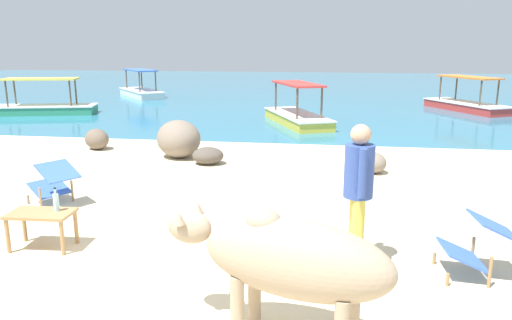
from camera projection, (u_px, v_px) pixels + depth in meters
sand_beach at (181, 262)px, 5.69m from camera, size 18.00×14.00×0.04m
water_surface at (300, 91)px, 26.86m from camera, size 60.00×36.00×0.03m
cow at (289, 258)px, 3.95m from camera, size 2.06×1.04×1.15m
low_bench_table at (41, 218)px, 5.95m from camera, size 0.78×0.48×0.46m
bottle at (56, 202)px, 5.94m from camera, size 0.07×0.07×0.30m
deck_chair_near at (478, 243)px, 5.21m from camera, size 0.80×0.58×0.68m
deck_chair_far at (54, 181)px, 7.57m from camera, size 0.93×0.85×0.68m
person_standing at (358, 186)px, 5.32m from camera, size 0.32×0.51×1.62m
shore_rock_large at (208, 156)px, 10.21m from camera, size 0.71×0.63×0.36m
shore_rock_medium at (373, 163)px, 9.50m from camera, size 0.71×0.72×0.41m
shore_rock_small at (97, 139)px, 11.63m from camera, size 0.80×0.75×0.49m
shore_rock_flat at (179, 139)px, 10.78m from camera, size 1.41×1.42×0.83m
boat_red at (466, 103)px, 18.62m from camera, size 2.70×3.80×1.29m
boat_green at (43, 106)px, 17.72m from camera, size 3.84×2.03×1.29m
boat_white at (141, 91)px, 23.71m from camera, size 3.20×3.59×1.29m
boat_yellow at (297, 115)px, 15.56m from camera, size 2.51×3.83×1.29m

